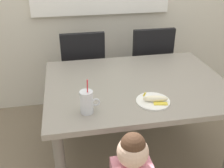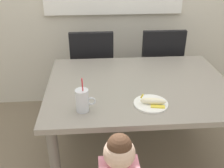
{
  "view_description": "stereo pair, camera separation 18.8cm",
  "coord_description": "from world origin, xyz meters",
  "px_view_note": "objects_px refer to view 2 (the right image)",
  "views": [
    {
      "loc": [
        -0.52,
        -1.74,
        1.68
      ],
      "look_at": [
        -0.22,
        -0.11,
        0.8
      ],
      "focal_mm": 42.16,
      "sensor_mm": 36.0,
      "label": 1
    },
    {
      "loc": [
        -0.34,
        -1.77,
        1.68
      ],
      "look_at": [
        -0.22,
        -0.11,
        0.8
      ],
      "focal_mm": 42.16,
      "sensor_mm": 36.0,
      "label": 2
    }
  ],
  "objects_px": {
    "dining_chair_left": "(92,68)",
    "snack_plate": "(151,104)",
    "milk_cup": "(83,102)",
    "peeled_banana": "(154,101)",
    "dining_table": "(138,94)",
    "dining_chair_right": "(159,66)"
  },
  "relations": [
    {
      "from": "peeled_banana",
      "to": "snack_plate",
      "type": "bearing_deg",
      "value": 136.55
    },
    {
      "from": "snack_plate",
      "to": "peeled_banana",
      "type": "relative_size",
      "value": 1.31
    },
    {
      "from": "dining_chair_left",
      "to": "dining_chair_right",
      "type": "relative_size",
      "value": 1.0
    },
    {
      "from": "snack_plate",
      "to": "peeled_banana",
      "type": "distance_m",
      "value": 0.03
    },
    {
      "from": "milk_cup",
      "to": "peeled_banana",
      "type": "xyz_separation_m",
      "value": [
        0.46,
        0.03,
        -0.04
      ]
    },
    {
      "from": "dining_chair_left",
      "to": "snack_plate",
      "type": "height_order",
      "value": "dining_chair_left"
    },
    {
      "from": "dining_chair_left",
      "to": "milk_cup",
      "type": "xyz_separation_m",
      "value": [
        -0.06,
        -1.09,
        0.26
      ]
    },
    {
      "from": "dining_chair_right",
      "to": "snack_plate",
      "type": "xyz_separation_m",
      "value": [
        -0.32,
        -1.05,
        0.2
      ]
    },
    {
      "from": "dining_chair_left",
      "to": "dining_chair_right",
      "type": "height_order",
      "value": "same"
    },
    {
      "from": "dining_table",
      "to": "dining_chair_right",
      "type": "height_order",
      "value": "dining_chair_right"
    },
    {
      "from": "dining_table",
      "to": "milk_cup",
      "type": "height_order",
      "value": "milk_cup"
    },
    {
      "from": "dining_table",
      "to": "snack_plate",
      "type": "height_order",
      "value": "snack_plate"
    },
    {
      "from": "dining_table",
      "to": "peeled_banana",
      "type": "distance_m",
      "value": 0.34
    },
    {
      "from": "dining_chair_left",
      "to": "snack_plate",
      "type": "distance_m",
      "value": 1.14
    },
    {
      "from": "dining_chair_left",
      "to": "dining_chair_right",
      "type": "distance_m",
      "value": 0.71
    },
    {
      "from": "dining_chair_left",
      "to": "dining_chair_right",
      "type": "bearing_deg",
      "value": -179.88
    },
    {
      "from": "dining_table",
      "to": "dining_chair_right",
      "type": "xyz_separation_m",
      "value": [
        0.35,
        0.75,
        -0.11
      ]
    },
    {
      "from": "dining_chair_left",
      "to": "peeled_banana",
      "type": "xyz_separation_m",
      "value": [
        0.4,
        -1.07,
        0.23
      ]
    },
    {
      "from": "milk_cup",
      "to": "peeled_banana",
      "type": "height_order",
      "value": "milk_cup"
    },
    {
      "from": "dining_chair_left",
      "to": "milk_cup",
      "type": "relative_size",
      "value": 3.85
    },
    {
      "from": "dining_table",
      "to": "dining_chair_left",
      "type": "relative_size",
      "value": 1.46
    },
    {
      "from": "snack_plate",
      "to": "peeled_banana",
      "type": "height_order",
      "value": "peeled_banana"
    }
  ]
}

